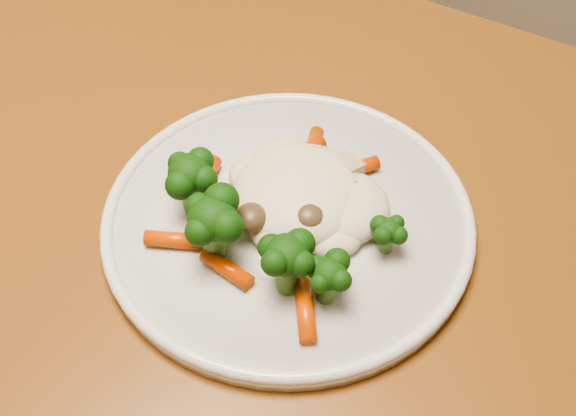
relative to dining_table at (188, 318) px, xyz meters
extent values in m
cube|color=brown|center=(0.00, 0.00, 0.08)|extent=(1.28, 0.93, 0.04)
cube|color=brown|center=(-0.57, 0.28, -0.30)|extent=(0.07, 0.07, 0.71)
cylinder|color=silver|center=(0.06, 0.07, 0.10)|extent=(0.28, 0.28, 0.01)
ellipsoid|color=beige|center=(0.06, 0.08, 0.13)|extent=(0.12, 0.11, 0.05)
ellipsoid|color=black|center=(-0.01, 0.03, 0.13)|extent=(0.05, 0.05, 0.05)
ellipsoid|color=black|center=(0.04, 0.01, 0.14)|extent=(0.06, 0.06, 0.05)
ellipsoid|color=black|center=(0.09, 0.02, 0.13)|extent=(0.05, 0.05, 0.04)
ellipsoid|color=black|center=(0.12, 0.03, 0.13)|extent=(0.04, 0.04, 0.04)
ellipsoid|color=black|center=(0.13, 0.09, 0.12)|extent=(0.03, 0.03, 0.03)
cylinder|color=#EF4F05|center=(0.03, 0.13, 0.12)|extent=(0.03, 0.05, 0.01)
cylinder|color=#EF4F05|center=(0.07, 0.14, 0.12)|extent=(0.03, 0.04, 0.01)
cylinder|color=#EF4F05|center=(0.10, 0.10, 0.12)|extent=(0.05, 0.02, 0.01)
cylinder|color=#EF4F05|center=(-0.02, 0.05, 0.12)|extent=(0.03, 0.05, 0.01)
cylinder|color=#EF4F05|center=(0.01, 0.00, 0.12)|extent=(0.04, 0.03, 0.01)
cylinder|color=#EF4F05|center=(0.05, 0.00, 0.12)|extent=(0.04, 0.01, 0.01)
cylinder|color=#EF4F05|center=(0.12, 0.00, 0.12)|extent=(0.04, 0.04, 0.01)
cylinder|color=#EF4F05|center=(0.09, 0.08, 0.13)|extent=(0.01, 0.05, 0.01)
cylinder|color=#EF4F05|center=(0.03, 0.11, 0.13)|extent=(0.02, 0.04, 0.01)
ellipsoid|color=brown|center=(0.07, 0.08, 0.13)|extent=(0.03, 0.03, 0.02)
ellipsoid|color=brown|center=(0.08, 0.06, 0.13)|extent=(0.03, 0.03, 0.02)
ellipsoid|color=brown|center=(0.03, 0.08, 0.13)|extent=(0.02, 0.02, 0.02)
ellipsoid|color=brown|center=(0.05, 0.04, 0.13)|extent=(0.02, 0.02, 0.02)
ellipsoid|color=brown|center=(0.07, 0.08, 0.13)|extent=(0.02, 0.02, 0.02)
cube|color=tan|center=(0.04, 0.11, 0.13)|extent=(0.03, 0.02, 0.01)
cube|color=tan|center=(0.07, 0.12, 0.13)|extent=(0.03, 0.02, 0.01)
cube|color=tan|center=(0.03, 0.11, 0.13)|extent=(0.02, 0.02, 0.01)
camera|label=1|loc=(0.27, -0.21, 0.52)|focal=45.00mm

